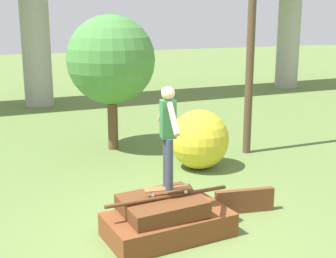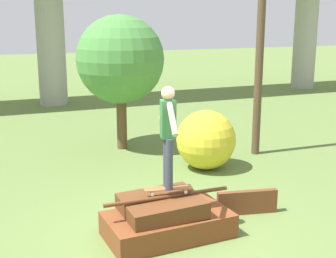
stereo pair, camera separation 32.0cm
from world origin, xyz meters
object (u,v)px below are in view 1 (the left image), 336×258
at_px(skateboard, 168,188).
at_px(bush_yellow_flowering, 199,139).
at_px(skater, 168,130).
at_px(tree_behind_right, 111,60).

xyz_separation_m(skateboard, bush_yellow_flowering, (2.05, 2.81, -0.09)).
height_order(skater, tree_behind_right, tree_behind_right).
height_order(skateboard, skater, skater).
bearing_deg(skateboard, bush_yellow_flowering, 53.90).
height_order(skater, bush_yellow_flowering, skater).
distance_m(skateboard, skater, 0.95).
distance_m(skater, bush_yellow_flowering, 3.63).
bearing_deg(bush_yellow_flowering, skater, -126.10).
relative_size(skateboard, bush_yellow_flowering, 0.58).
xyz_separation_m(skater, tree_behind_right, (0.72, 5.18, 0.63)).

